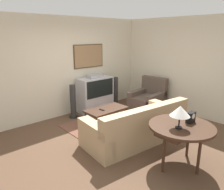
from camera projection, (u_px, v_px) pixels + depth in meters
The scene contains 14 objects.
ground_plane at pixel (117, 139), 4.80m from camera, with size 12.00×12.00×0.00m, color brown.
wall_back at pixel (65, 67), 5.97m from camera, with size 12.00×0.10×2.70m.
wall_right at pixel (186, 67), 6.12m from camera, with size 0.06×12.00×2.70m.
area_rug at pixel (110, 123), 5.64m from camera, with size 2.18×1.51×0.01m.
tv at pixel (95, 94), 6.47m from camera, with size 1.04×0.50×1.10m.
couch at pixel (137, 127), 4.67m from camera, with size 2.33×1.18×0.85m.
armchair at pixel (148, 100), 6.58m from camera, with size 1.01×0.92×0.97m.
coffee_table at pixel (106, 110), 5.50m from camera, with size 1.06×0.56×0.42m.
console_table at pixel (181, 129), 3.69m from camera, with size 1.10×1.10×0.75m.
table_lamp at pixel (180, 111), 3.48m from camera, with size 0.32×0.32×0.38m.
mantel_clock at pixel (191, 117), 3.77m from camera, with size 0.18×0.10×0.19m.
remote at pixel (102, 110), 5.38m from camera, with size 0.05×0.16×0.02m.
speaker_tower_left at pixel (73, 102), 5.96m from camera, with size 0.26×0.26×0.92m.
speaker_tower_right at pixel (116, 92), 6.97m from camera, with size 0.26×0.26×0.92m.
Camera 1 is at (-2.98, -3.18, 2.24)m, focal length 35.00 mm.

